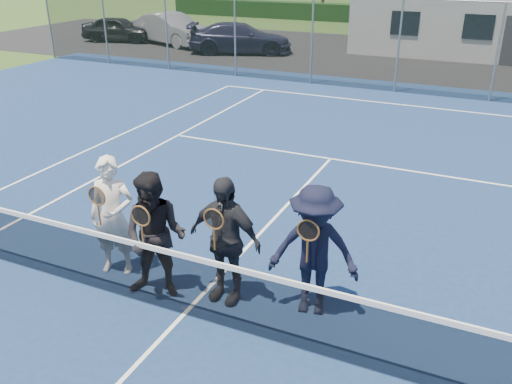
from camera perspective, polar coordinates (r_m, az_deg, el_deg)
ground at (r=25.53m, az=17.29°, el=13.14°), size 220.00×220.00×0.00m
court_surface at (r=7.39m, az=-7.57°, el=-12.73°), size 30.00×30.00×0.02m
tarmac_carpark at (r=26.34m, az=8.45°, el=14.26°), size 40.00×12.00×0.01m
hedge_row at (r=37.27m, az=20.32°, el=16.79°), size 40.00×1.20×1.10m
car_a at (r=30.31m, az=-14.26°, el=16.29°), size 3.99×2.30×1.28m
car_b at (r=28.78m, az=-8.89°, el=16.58°), size 4.88×3.03×1.52m
car_c at (r=25.97m, az=-1.66°, el=15.88°), size 5.10×3.48×1.37m
court_markings at (r=7.38m, az=-7.58°, el=-12.64°), size 11.03×23.83×0.01m
tennis_net at (r=7.09m, az=-7.81°, el=-9.30°), size 11.68×0.08×1.10m
perimeter_fence at (r=18.94m, az=14.79°, el=14.61°), size 30.07×0.07×3.02m
player_a at (r=8.05m, az=-14.85°, el=-2.47°), size 0.76×0.61×1.80m
player_b at (r=7.37m, az=-10.55°, el=-4.62°), size 1.01×0.87×1.80m
player_c at (r=7.18m, az=-3.33°, el=-5.03°), size 1.08×0.53×1.80m
player_d at (r=6.95m, az=6.12°, el=-6.21°), size 1.27×0.89×1.80m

